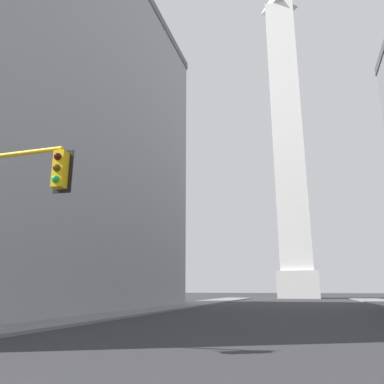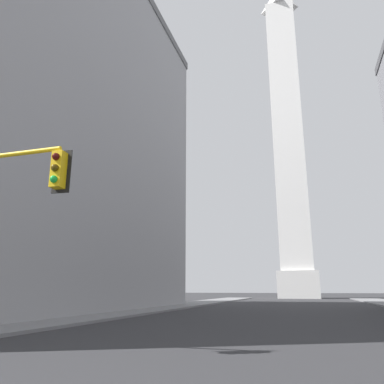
{
  "view_description": "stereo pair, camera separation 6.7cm",
  "coord_description": "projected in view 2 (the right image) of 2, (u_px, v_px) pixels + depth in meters",
  "views": [
    {
      "loc": [
        1.82,
        -1.77,
        1.72
      ],
      "look_at": [
        -10.86,
        40.36,
        13.21
      ],
      "focal_mm": 35.0,
      "sensor_mm": 36.0,
      "label": 1
    },
    {
      "loc": [
        1.88,
        -1.75,
        1.72
      ],
      "look_at": [
        -10.86,
        40.36,
        13.21
      ],
      "focal_mm": 35.0,
      "sensor_mm": 36.0,
      "label": 2
    }
  ],
  "objects": [
    {
      "name": "sidewalk_left",
      "position": [
        143.0,
        310.0,
        31.2
      ],
      "size": [
        5.0,
        94.47,
        0.15
      ],
      "primitive_type": "cube",
      "color": "slate",
      "rests_on": "ground_plane"
    },
    {
      "name": "obelisk",
      "position": [
        288.0,
        130.0,
        83.77
      ],
      "size": [
        8.0,
        8.0,
        75.15
      ],
      "color": "silver",
      "rests_on": "ground_plane"
    }
  ]
}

